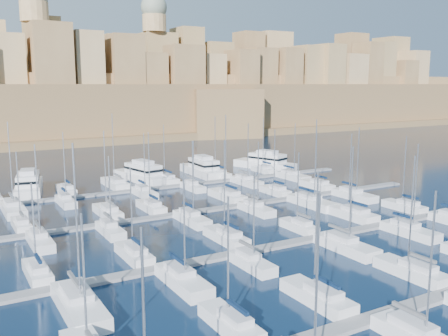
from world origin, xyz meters
TOP-DOWN VIEW (x-y plane):
  - ground at (0.00, 0.00)m, footprint 600.00×600.00m
  - pontoon_mid_near at (0.00, -12.00)m, footprint 84.00×2.00m
  - pontoon_mid_far at (0.00, 10.00)m, footprint 84.00×2.00m
  - pontoon_far at (0.00, 32.00)m, footprint 84.00×2.00m
  - sailboat_1 at (-24.09, -29.00)m, footprint 2.47×8.22m
  - sailboat_2 at (-13.54, -28.54)m, footprint 2.74×9.14m
  - sailboat_3 at (0.50, -28.54)m, footprint 2.74×9.15m
  - sailboat_12 at (-36.99, -7.22)m, footprint 2.33×7.76m
  - sailboat_13 at (-25.23, -6.89)m, footprint 2.53×8.44m
  - sailboat_14 at (-11.48, -6.58)m, footprint 2.72×9.06m
  - sailboat_15 at (0.79, -7.42)m, footprint 2.21×7.35m
  - sailboat_16 at (12.87, -6.02)m, footprint 3.06×10.21m
  - sailboat_17 at (24.68, -6.98)m, footprint 2.47×8.25m
  - sailboat_18 at (-35.05, -18.44)m, footprint 3.34×11.14m
  - sailboat_19 at (-23.55, -17.70)m, footprint 2.89×9.64m
  - sailboat_20 at (-13.99, -16.83)m, footprint 2.36×7.86m
  - sailboat_21 at (0.36, -17.87)m, footprint 2.99×9.98m
  - sailboat_22 at (13.34, -17.49)m, footprint 2.76×9.20m
  - sailboat_24 at (-35.61, 14.60)m, footprint 2.22×7.40m
  - sailboat_25 at (-21.81, 15.48)m, footprint 2.76×9.19m
  - sailboat_26 at (-14.11, 15.19)m, footprint 2.58×8.60m
  - sailboat_27 at (1.88, 15.97)m, footprint 3.05×10.18m
  - sailboat_28 at (12.52, 14.92)m, footprint 2.41×8.04m
  - sailboat_29 at (23.72, 15.35)m, footprint 2.68×8.93m
  - sailboat_30 at (-34.62, 4.82)m, footprint 2.57×8.58m
  - sailboat_31 at (-24.62, 5.11)m, footprint 2.39×7.98m
  - sailboat_32 at (-11.42, 4.60)m, footprint 2.71×9.02m
  - sailboat_33 at (1.11, 4.85)m, footprint 2.56×8.52m
  - sailboat_34 at (12.52, 3.64)m, footprint 3.30×10.99m
  - sailboat_35 at (23.52, 4.20)m, footprint 2.95×9.85m
  - sailboat_37 at (-23.81, 37.13)m, footprint 2.54×8.48m
  - sailboat_38 at (-13.12, 38.34)m, footprint 3.28×10.93m
  - sailboat_39 at (-1.63, 37.69)m, footprint 2.89×9.62m
  - sailboat_40 at (11.66, 37.84)m, footprint 2.98×9.93m
  - sailboat_41 at (24.90, 36.98)m, footprint 2.45×8.18m
  - sailboat_42 at (-35.36, 25.72)m, footprint 3.24×10.81m
  - sailboat_43 at (-26.16, 27.11)m, footprint 2.40×7.99m
  - sailboat_44 at (-10.98, 26.74)m, footprint 2.62×8.75m
  - sailboat_45 at (-0.01, 27.18)m, footprint 2.35×7.84m
  - sailboat_46 at (12.81, 26.31)m, footprint 2.88×9.61m
  - sailboat_47 at (25.52, 26.16)m, footprint 2.98×9.92m
  - motor_yacht_a at (-30.38, 41.33)m, footprint 8.10×16.93m
  - motor_yacht_b at (-5.73, 41.61)m, footprint 8.41×17.56m
  - motor_yacht_c at (9.82, 41.36)m, footprint 5.46×16.53m
  - motor_yacht_d at (28.65, 41.70)m, footprint 10.61×17.76m
  - fortified_city at (-0.19, 155.26)m, footprint 460.00×108.95m

SIDE VIEW (x-z plane):
  - ground at x=0.00m, z-range 0.00..0.00m
  - pontoon_mid_near at x=0.00m, z-range 0.00..0.40m
  - pontoon_mid_far at x=0.00m, z-range 0.00..0.40m
  - pontoon_far at x=0.00m, z-range 0.00..0.40m
  - sailboat_45 at x=-0.01m, z-range -4.69..6.10m
  - sailboat_12 at x=-36.99m, z-range -4.97..6.39m
  - sailboat_20 at x=-13.99m, z-range -5.35..6.79m
  - sailboat_31 at x=-24.62m, z-range -5.34..6.77m
  - sailboat_24 at x=-35.61m, z-range -5.42..6.86m
  - sailboat_15 at x=0.79m, z-range -5.43..6.87m
  - sailboat_13 at x=-25.23m, z-range -5.28..6.72m
  - sailboat_1 at x=-24.09m, z-range -5.60..7.05m
  - sailboat_33 at x=1.11m, z-range -5.63..7.09m
  - sailboat_37 at x=-23.81m, z-range -5.68..7.14m
  - sailboat_29 at x=23.72m, z-range -5.54..7.00m
  - sailboat_44 at x=-10.98m, z-range -5.74..7.21m
  - sailboat_28 at x=12.52m, z-range -5.99..7.46m
  - sailboat_43 at x=-26.16m, z-range -6.00..7.47m
  - sailboat_17 at x=24.68m, z-range -5.98..7.45m
  - sailboat_32 at x=-11.42m, z-range -6.06..7.54m
  - sailboat_41 at x=24.90m, z-range -6.28..7.76m
  - sailboat_26 at x=-14.11m, z-range -6.32..7.81m
  - sailboat_39 at x=-1.63m, z-range -5.91..7.39m
  - sailboat_2 at x=-13.54m, z-range -6.20..7.68m
  - sailboat_22 at x=13.34m, z-range -6.23..7.72m
  - sailboat_30 at x=-34.62m, z-range -6.49..7.98m
  - sailboat_3 at x=0.50m, z-range -6.45..7.94m
  - sailboat_47 at x=25.52m, z-range -5.98..7.48m
  - sailboat_46 at x=12.81m, z-range -6.22..7.72m
  - sailboat_14 at x=-11.48m, z-range -6.60..8.10m
  - sailboat_19 at x=-23.55m, z-range -6.35..7.85m
  - sailboat_25 at x=-21.81m, z-range -6.61..8.11m
  - sailboat_35 at x=23.52m, z-range -6.37..7.88m
  - sailboat_21 at x=0.36m, z-range -6.46..7.97m
  - sailboat_16 at x=12.87m, z-range -6.41..7.92m
  - sailboat_40 at x=11.66m, z-range -6.62..8.14m
  - sailboat_27 at x=1.88m, z-range -7.51..9.06m
  - sailboat_42 at x=-35.36m, z-range -7.28..8.84m
  - sailboat_38 at x=-13.12m, z-range -7.30..8.85m
  - sailboat_34 at x=12.52m, z-range -7.31..8.87m
  - sailboat_18 at x=-35.05m, z-range -7.74..9.31m
  - motor_yacht_b at x=-5.73m, z-range -0.90..4.35m
  - motor_yacht_d at x=28.65m, z-range -0.90..4.35m
  - motor_yacht_a at x=-30.38m, z-range -0.90..4.35m
  - motor_yacht_c at x=9.82m, z-range -0.90..4.35m
  - fortified_city at x=-0.19m, z-range -15.02..44.50m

